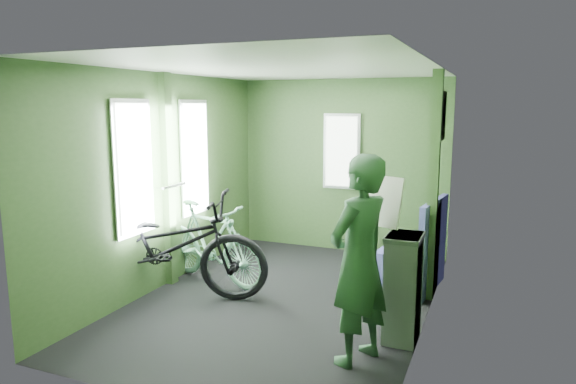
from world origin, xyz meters
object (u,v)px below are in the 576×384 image
object	(u,v)px
bicycle_mint	(212,283)
bicycle_black	(170,297)
waste_box	(403,288)
bench_seat	(413,262)
passenger	(359,260)

from	to	relation	value
bicycle_mint	bicycle_black	bearing A→B (deg)	178.04
bicycle_mint	waste_box	bearing A→B (deg)	-89.97
bicycle_black	bicycle_mint	bearing A→B (deg)	-32.08
bicycle_black	waste_box	world-z (taller)	waste_box
bicycle_mint	bench_seat	size ratio (longest dim) A/B	1.55
bench_seat	passenger	bearing A→B (deg)	-86.55
bicycle_black	passenger	bearing A→B (deg)	-119.27
bicycle_mint	bench_seat	world-z (taller)	bench_seat
waste_box	bench_seat	world-z (taller)	bench_seat
waste_box	bench_seat	xyz separation A→B (m)	(-0.11, 1.31, -0.17)
bench_seat	waste_box	bearing A→B (deg)	-77.12
waste_box	passenger	bearing A→B (deg)	-117.46
bicycle_mint	passenger	bearing A→B (deg)	-103.94
bicycle_black	bicycle_mint	distance (m)	0.57
bicycle_mint	passenger	size ratio (longest dim) A/B	0.95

